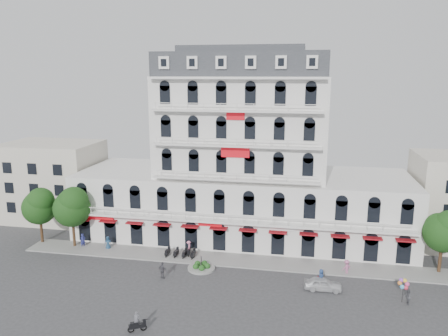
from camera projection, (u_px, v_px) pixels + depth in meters
ground at (216, 297)px, 44.68m from camera, size 120.00×120.00×0.00m
sidewalk at (231, 260)px, 53.31m from camera, size 53.00×4.00×0.16m
main_building at (242, 166)px, 59.85m from camera, size 45.00×15.00×25.80m
flank_building_west at (53, 181)px, 67.97m from camera, size 14.00×10.00×12.00m
traffic_island at (201, 267)px, 50.92m from camera, size 3.20×3.20×1.60m
parked_scooter_row at (180, 257)px, 54.27m from camera, size 4.40×1.80×1.10m
tree_west_outer at (39, 205)px, 57.76m from camera, size 4.50×4.48×7.76m
tree_west_inner at (72, 206)px, 56.32m from camera, size 4.76×4.76×8.25m
tree_east_inner at (444, 230)px, 48.87m from camera, size 4.40×4.37×7.57m
parked_car at (323, 284)px, 45.95m from camera, size 3.99×1.66×1.35m
rider_west at (137, 323)px, 38.48m from camera, size 1.56×1.00×1.93m
rider_east at (321, 279)px, 46.31m from camera, size 0.78×1.66×2.13m
rider_center at (189, 248)px, 54.56m from camera, size 0.70×1.70×1.96m
pedestrian_left at (108, 243)px, 56.52m from camera, size 1.02×0.86×1.77m
pedestrian_mid at (162, 270)px, 48.47m from camera, size 1.23×0.92×1.95m
pedestrian_right at (347, 267)px, 49.49m from camera, size 1.28×1.17×1.73m
pedestrian_far at (83, 241)px, 57.13m from camera, size 0.76×0.83×1.90m
balloon_vendor at (406, 292)px, 43.11m from camera, size 1.35×1.27×2.45m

